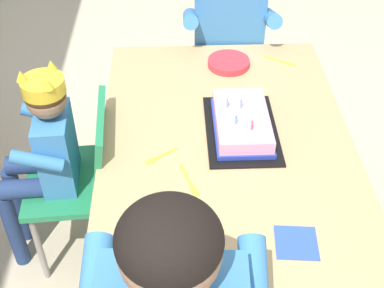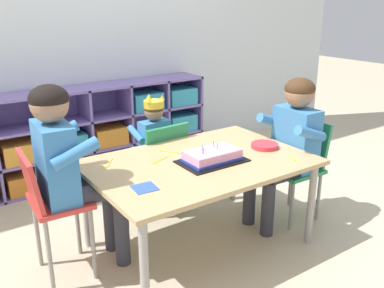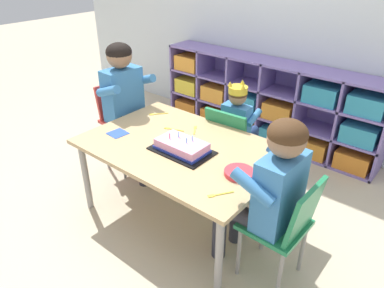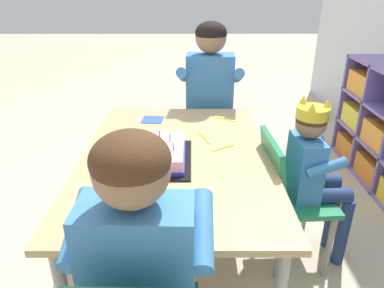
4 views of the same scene
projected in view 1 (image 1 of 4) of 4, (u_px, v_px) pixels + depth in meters
ground at (221, 245)px, 2.15m from camera, size 16.00×16.00×0.00m
activity_table at (226, 151)px, 1.81m from camera, size 1.27×0.86×0.56m
classroom_chair_blue at (81, 173)px, 1.90m from camera, size 0.38×0.33×0.66m
child_with_crown at (44, 148)px, 1.81m from camera, size 0.30×0.31×0.84m
classroom_chair_guest_side at (226, 59)px, 2.49m from camera, size 0.35×0.33×0.68m
guest_at_table_side at (230, 33)px, 2.27m from camera, size 0.44×0.41×0.98m
birthday_cake_on_tray at (242, 124)px, 1.80m from camera, size 0.39×0.25×0.11m
paper_plate_stack at (229, 63)px, 2.13m from camera, size 0.17×0.17×0.03m
paper_napkin_square at (296, 243)px, 1.45m from camera, size 0.13×0.13×0.00m
fork_beside_plate_stack at (150, 252)px, 1.42m from camera, size 0.10×0.12×0.00m
fork_scattered_mid_table at (160, 157)px, 1.71m from camera, size 0.08×0.11×0.00m
fork_by_napkin at (282, 61)px, 2.16m from camera, size 0.09×0.13×0.00m
fork_at_table_front_edge at (190, 182)px, 1.63m from camera, size 0.14×0.06×0.00m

